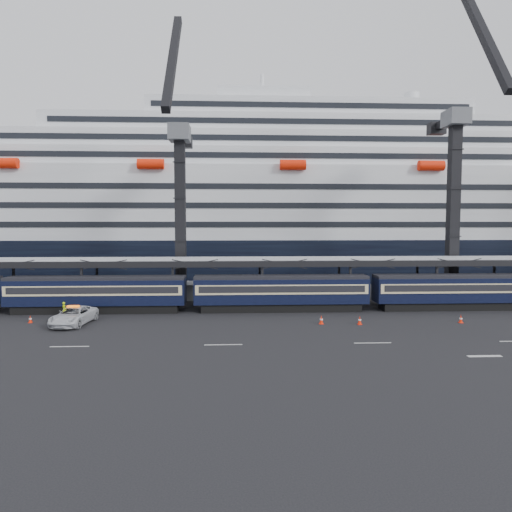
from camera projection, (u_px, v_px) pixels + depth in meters
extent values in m
plane|color=black|center=(381.00, 331.00, 40.74)|extent=(260.00, 260.00, 0.00)
cube|color=beige|center=(69.00, 347.00, 35.57)|extent=(3.00, 0.15, 0.02)
cube|color=beige|center=(223.00, 345.00, 36.12)|extent=(3.00, 0.15, 0.02)
cube|color=beige|center=(373.00, 343.00, 36.66)|extent=(3.00, 0.15, 0.02)
cube|color=beige|center=(485.00, 356.00, 32.99)|extent=(2.50, 0.40, 0.02)
cube|color=black|center=(97.00, 308.00, 49.40)|extent=(17.48, 2.40, 0.90)
cube|color=black|center=(97.00, 292.00, 49.28)|extent=(19.00, 2.80, 2.70)
cube|color=beige|center=(97.00, 289.00, 49.25)|extent=(18.62, 2.92, 1.05)
cube|color=black|center=(97.00, 289.00, 49.25)|extent=(17.86, 2.98, 0.70)
cube|color=black|center=(97.00, 278.00, 49.17)|extent=(19.00, 2.50, 0.35)
cube|color=black|center=(281.00, 307.00, 50.31)|extent=(17.48, 2.40, 0.90)
cube|color=black|center=(281.00, 291.00, 50.18)|extent=(19.00, 2.80, 2.70)
cube|color=beige|center=(281.00, 288.00, 50.16)|extent=(18.62, 2.92, 1.05)
cube|color=black|center=(281.00, 287.00, 50.16)|extent=(17.86, 2.98, 0.70)
cube|color=black|center=(281.00, 277.00, 50.08)|extent=(19.00, 2.50, 0.35)
cube|color=black|center=(458.00, 305.00, 51.22)|extent=(17.48, 2.40, 0.90)
cube|color=black|center=(459.00, 289.00, 51.09)|extent=(19.00, 2.80, 2.70)
cube|color=beige|center=(459.00, 287.00, 51.07)|extent=(18.62, 2.92, 1.05)
cube|color=black|center=(459.00, 286.00, 51.07)|extent=(17.86, 2.98, 0.70)
cube|color=black|center=(459.00, 276.00, 50.99)|extent=(19.00, 2.50, 0.35)
cube|color=gray|center=(345.00, 259.00, 54.31)|extent=(130.00, 6.00, 0.25)
cube|color=black|center=(351.00, 264.00, 51.34)|extent=(130.00, 0.25, 0.70)
cube|color=black|center=(339.00, 260.00, 57.32)|extent=(130.00, 0.25, 0.70)
cube|color=black|center=(14.00, 281.00, 55.47)|extent=(0.25, 0.25, 5.40)
cube|color=black|center=(82.00, 286.00, 50.35)|extent=(0.25, 0.25, 5.40)
cube|color=black|center=(97.00, 280.00, 55.93)|extent=(0.25, 0.25, 5.40)
cube|color=black|center=(173.00, 286.00, 50.80)|extent=(0.25, 0.25, 5.40)
cube|color=black|center=(179.00, 280.00, 56.38)|extent=(0.25, 0.25, 5.40)
cube|color=black|center=(262.00, 285.00, 51.26)|extent=(0.25, 0.25, 5.40)
cube|color=black|center=(260.00, 279.00, 56.84)|extent=(0.25, 0.25, 5.40)
cube|color=black|center=(350.00, 285.00, 51.71)|extent=(0.25, 0.25, 5.40)
cube|color=black|center=(339.00, 279.00, 57.29)|extent=(0.25, 0.25, 5.40)
cube|color=black|center=(437.00, 284.00, 52.17)|extent=(0.25, 0.25, 5.40)
cube|color=black|center=(417.00, 278.00, 57.75)|extent=(0.25, 0.25, 5.40)
cube|color=black|center=(494.00, 278.00, 58.20)|extent=(0.25, 0.25, 5.40)
cube|color=black|center=(304.00, 256.00, 86.33)|extent=(200.00, 28.00, 7.00)
cube|color=silver|center=(304.00, 206.00, 85.67)|extent=(190.00, 26.88, 12.00)
cube|color=silver|center=(305.00, 166.00, 85.15)|extent=(160.00, 24.64, 3.00)
cube|color=black|center=(316.00, 156.00, 72.82)|extent=(153.60, 0.12, 0.90)
cube|color=silver|center=(305.00, 149.00, 84.94)|extent=(124.00, 21.84, 3.00)
cube|color=black|center=(315.00, 138.00, 74.01)|extent=(119.04, 0.12, 0.90)
cube|color=silver|center=(305.00, 133.00, 84.73)|extent=(90.00, 19.04, 3.00)
cube|color=black|center=(314.00, 121.00, 75.19)|extent=(86.40, 0.12, 0.90)
cube|color=silver|center=(305.00, 116.00, 84.52)|extent=(56.00, 16.24, 3.00)
cube|color=black|center=(313.00, 105.00, 76.38)|extent=(53.76, 0.12, 0.90)
cube|color=silver|center=(262.00, 102.00, 83.98)|extent=(16.00, 12.00, 2.50)
cylinder|color=silver|center=(411.00, 101.00, 85.22)|extent=(2.80, 2.80, 3.00)
cylinder|color=#FF2308|center=(4.00, 163.00, 69.10)|extent=(4.00, 1.60, 1.60)
cylinder|color=#FF2308|center=(151.00, 164.00, 70.10)|extent=(4.00, 1.60, 1.60)
cylinder|color=#FF2308|center=(293.00, 165.00, 71.09)|extent=(4.00, 1.60, 1.60)
cylinder|color=#FF2308|center=(431.00, 166.00, 72.09)|extent=(4.00, 1.60, 1.60)
cube|color=#52555A|center=(181.00, 291.00, 58.69)|extent=(4.50, 4.50, 2.00)
cube|color=black|center=(180.00, 213.00, 58.00)|extent=(1.30, 1.30, 18.00)
cube|color=#52555A|center=(179.00, 133.00, 57.30)|extent=(2.60, 3.20, 2.00)
cube|color=black|center=(172.00, 60.00, 51.05)|extent=(0.90, 12.26, 14.37)
cube|color=black|center=(182.00, 137.00, 59.81)|extent=(0.90, 5.04, 0.90)
cube|color=black|center=(184.00, 142.00, 62.34)|extent=(2.20, 1.60, 1.60)
cube|color=#52555A|center=(451.00, 290.00, 59.29)|extent=(4.50, 4.50, 2.00)
cube|color=black|center=(453.00, 205.00, 58.52)|extent=(1.30, 1.30, 20.00)
cube|color=#52555A|center=(456.00, 118.00, 57.75)|extent=(2.60, 3.20, 2.00)
cube|color=black|center=(483.00, 32.00, 51.47)|extent=(0.90, 12.21, 16.90)
cube|color=black|center=(446.00, 123.00, 60.54)|extent=(0.90, 5.60, 0.90)
cube|color=black|center=(436.00, 129.00, 63.35)|extent=(2.20, 1.60, 1.60)
imported|color=silver|center=(73.00, 316.00, 43.35)|extent=(3.37, 6.29, 1.68)
imported|color=#BCDD0B|center=(64.00, 310.00, 46.77)|extent=(0.69, 0.66, 1.59)
cube|color=#FF2308|center=(30.00, 323.00, 44.22)|extent=(0.36, 0.36, 0.04)
cone|color=#FF2308|center=(30.00, 319.00, 44.19)|extent=(0.30, 0.30, 0.68)
cylinder|color=white|center=(30.00, 319.00, 44.19)|extent=(0.25, 0.25, 0.11)
cube|color=#FF2308|center=(321.00, 324.00, 43.67)|extent=(0.42, 0.42, 0.04)
cone|color=#FF2308|center=(321.00, 319.00, 43.64)|extent=(0.36, 0.36, 0.80)
cylinder|color=white|center=(321.00, 319.00, 43.64)|extent=(0.30, 0.30, 0.13)
cube|color=#FF2308|center=(360.00, 324.00, 43.47)|extent=(0.41, 0.41, 0.04)
cone|color=#FF2308|center=(360.00, 320.00, 43.44)|extent=(0.34, 0.34, 0.77)
cylinder|color=white|center=(360.00, 320.00, 43.44)|extent=(0.29, 0.29, 0.13)
cube|color=#FF2308|center=(461.00, 323.00, 44.19)|extent=(0.39, 0.39, 0.04)
cone|color=#FF2308|center=(461.00, 319.00, 44.16)|extent=(0.33, 0.33, 0.74)
cylinder|color=white|center=(461.00, 319.00, 44.16)|extent=(0.28, 0.28, 0.12)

